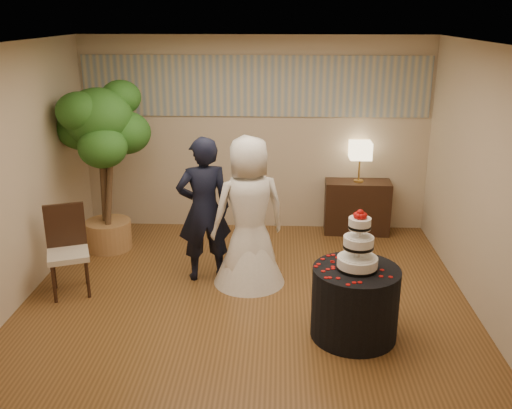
{
  "coord_description": "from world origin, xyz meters",
  "views": [
    {
      "loc": [
        0.36,
        -5.62,
        3.1
      ],
      "look_at": [
        0.1,
        0.4,
        1.05
      ],
      "focal_mm": 40.0,
      "sensor_mm": 36.0,
      "label": 1
    }
  ],
  "objects_px": {
    "wedding_cake": "(359,240)",
    "side_chair": "(68,252)",
    "bride": "(249,212)",
    "table_lamp": "(360,162)",
    "groom": "(204,209)",
    "ficus_tree": "(103,167)",
    "cake_table": "(355,303)",
    "console": "(357,207)"
  },
  "relations": [
    {
      "from": "groom",
      "to": "side_chair",
      "type": "height_order",
      "value": "groom"
    },
    {
      "from": "side_chair",
      "to": "ficus_tree",
      "type": "bearing_deg",
      "value": 66.07
    },
    {
      "from": "cake_table",
      "to": "console",
      "type": "distance_m",
      "value": 2.89
    },
    {
      "from": "wedding_cake",
      "to": "side_chair",
      "type": "bearing_deg",
      "value": 166.11
    },
    {
      "from": "groom",
      "to": "cake_table",
      "type": "height_order",
      "value": "groom"
    },
    {
      "from": "cake_table",
      "to": "console",
      "type": "xyz_separation_m",
      "value": [
        0.37,
        2.86,
        0.02
      ]
    },
    {
      "from": "table_lamp",
      "to": "ficus_tree",
      "type": "height_order",
      "value": "ficus_tree"
    },
    {
      "from": "groom",
      "to": "cake_table",
      "type": "relative_size",
      "value": 2.05
    },
    {
      "from": "console",
      "to": "side_chair",
      "type": "height_order",
      "value": "side_chair"
    },
    {
      "from": "cake_table",
      "to": "ficus_tree",
      "type": "relative_size",
      "value": 0.37
    },
    {
      "from": "groom",
      "to": "bride",
      "type": "height_order",
      "value": "bride"
    },
    {
      "from": "cake_table",
      "to": "console",
      "type": "relative_size",
      "value": 0.92
    },
    {
      "from": "groom",
      "to": "side_chair",
      "type": "bearing_deg",
      "value": 1.25
    },
    {
      "from": "side_chair",
      "to": "cake_table",
      "type": "bearing_deg",
      "value": -35.32
    },
    {
      "from": "console",
      "to": "table_lamp",
      "type": "xyz_separation_m",
      "value": [
        0.0,
        0.0,
        0.68
      ]
    },
    {
      "from": "wedding_cake",
      "to": "ficus_tree",
      "type": "bearing_deg",
      "value": 145.78
    },
    {
      "from": "side_chair",
      "to": "groom",
      "type": "bearing_deg",
      "value": -3.65
    },
    {
      "from": "ficus_tree",
      "to": "side_chair",
      "type": "distance_m",
      "value": 1.47
    },
    {
      "from": "bride",
      "to": "table_lamp",
      "type": "height_order",
      "value": "bride"
    },
    {
      "from": "table_lamp",
      "to": "side_chair",
      "type": "distance_m",
      "value": 4.13
    },
    {
      "from": "groom",
      "to": "ficus_tree",
      "type": "relative_size",
      "value": 0.76
    },
    {
      "from": "groom",
      "to": "bride",
      "type": "distance_m",
      "value": 0.55
    },
    {
      "from": "bride",
      "to": "ficus_tree",
      "type": "distance_m",
      "value": 2.21
    },
    {
      "from": "wedding_cake",
      "to": "side_chair",
      "type": "distance_m",
      "value": 3.29
    },
    {
      "from": "ficus_tree",
      "to": "side_chair",
      "type": "xyz_separation_m",
      "value": [
        -0.06,
        -1.32,
        -0.64
      ]
    },
    {
      "from": "bride",
      "to": "side_chair",
      "type": "height_order",
      "value": "bride"
    },
    {
      "from": "wedding_cake",
      "to": "console",
      "type": "xyz_separation_m",
      "value": [
        0.37,
        2.86,
        -0.65
      ]
    },
    {
      "from": "console",
      "to": "ficus_tree",
      "type": "relative_size",
      "value": 0.4
    },
    {
      "from": "bride",
      "to": "groom",
      "type": "bearing_deg",
      "value": -32.4
    },
    {
      "from": "console",
      "to": "table_lamp",
      "type": "relative_size",
      "value": 1.61
    },
    {
      "from": "cake_table",
      "to": "table_lamp",
      "type": "xyz_separation_m",
      "value": [
        0.37,
        2.86,
        0.7
      ]
    },
    {
      "from": "groom",
      "to": "table_lamp",
      "type": "xyz_separation_m",
      "value": [
        2.02,
        1.6,
        0.19
      ]
    },
    {
      "from": "groom",
      "to": "console",
      "type": "distance_m",
      "value": 2.63
    },
    {
      "from": "groom",
      "to": "console",
      "type": "height_order",
      "value": "groom"
    },
    {
      "from": "wedding_cake",
      "to": "groom",
      "type": "bearing_deg",
      "value": 142.64
    },
    {
      "from": "table_lamp",
      "to": "side_chair",
      "type": "relative_size",
      "value": 0.57
    },
    {
      "from": "console",
      "to": "table_lamp",
      "type": "height_order",
      "value": "table_lamp"
    },
    {
      "from": "groom",
      "to": "table_lamp",
      "type": "bearing_deg",
      "value": -158.11
    },
    {
      "from": "ficus_tree",
      "to": "cake_table",
      "type": "bearing_deg",
      "value": -34.22
    },
    {
      "from": "cake_table",
      "to": "side_chair",
      "type": "xyz_separation_m",
      "value": [
        -3.15,
        0.78,
        0.15
      ]
    },
    {
      "from": "bride",
      "to": "table_lamp",
      "type": "bearing_deg",
      "value": -152.76
    },
    {
      "from": "bride",
      "to": "cake_table",
      "type": "height_order",
      "value": "bride"
    }
  ]
}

